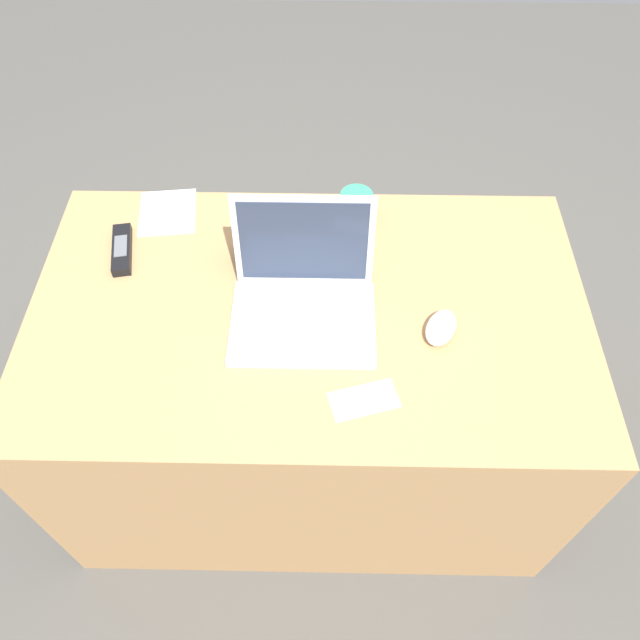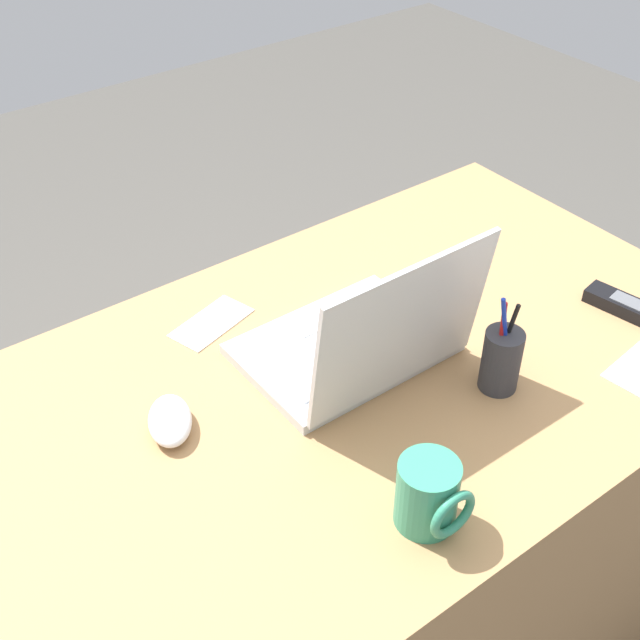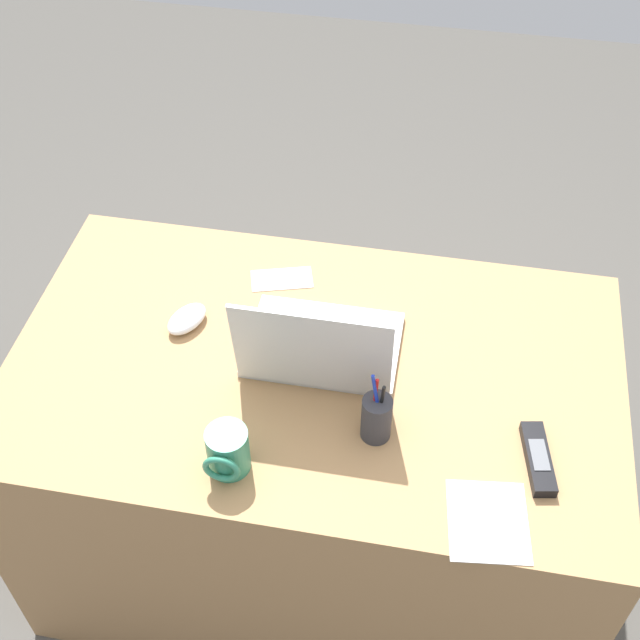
# 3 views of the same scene
# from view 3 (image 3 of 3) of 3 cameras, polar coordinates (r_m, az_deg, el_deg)

# --- Properties ---
(ground_plane) EXTENTS (6.00, 6.00, 0.00)m
(ground_plane) POSITION_cam_3_polar(r_m,az_deg,el_deg) (2.41, -0.33, -14.64)
(ground_plane) COLOR #4C4944
(desk) EXTENTS (1.31, 0.78, 0.75)m
(desk) POSITION_cam_3_polar(r_m,az_deg,el_deg) (2.09, -0.37, -9.70)
(desk) COLOR #A87C4F
(desk) RESTS_ON ground
(laptop) EXTENTS (0.33, 0.27, 0.25)m
(laptop) POSITION_cam_3_polar(r_m,az_deg,el_deg) (1.76, -0.01, -1.82)
(laptop) COLOR silver
(laptop) RESTS_ON desk
(computer_mouse) EXTENTS (0.10, 0.12, 0.04)m
(computer_mouse) POSITION_cam_3_polar(r_m,az_deg,el_deg) (1.88, -9.00, 0.07)
(computer_mouse) COLOR white
(computer_mouse) RESTS_ON desk
(coffee_mug_white) EXTENTS (0.08, 0.09, 0.10)m
(coffee_mug_white) POSITION_cam_3_polar(r_m,az_deg,el_deg) (1.61, -6.28, -8.85)
(coffee_mug_white) COLOR #338C6B
(coffee_mug_white) RESTS_ON desk
(cordless_phone) EXTENTS (0.07, 0.17, 0.03)m
(cordless_phone) POSITION_cam_3_polar(r_m,az_deg,el_deg) (1.69, 14.54, -9.06)
(cordless_phone) COLOR black
(cordless_phone) RESTS_ON desk
(pen_holder) EXTENTS (0.06, 0.06, 0.17)m
(pen_holder) POSITION_cam_3_polar(r_m,az_deg,el_deg) (1.64, 3.84, -6.59)
(pen_holder) COLOR #333338
(pen_holder) RESTS_ON desk
(paper_note_near_laptop) EXTENTS (0.16, 0.11, 0.00)m
(paper_note_near_laptop) POSITION_cam_3_polar(r_m,az_deg,el_deg) (1.98, -2.60, 2.78)
(paper_note_near_laptop) COLOR white
(paper_note_near_laptop) RESTS_ON desk
(paper_note_left) EXTENTS (0.16, 0.18, 0.00)m
(paper_note_left) POSITION_cam_3_polar(r_m,az_deg,el_deg) (1.61, 11.30, -13.21)
(paper_note_left) COLOR white
(paper_note_left) RESTS_ON desk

